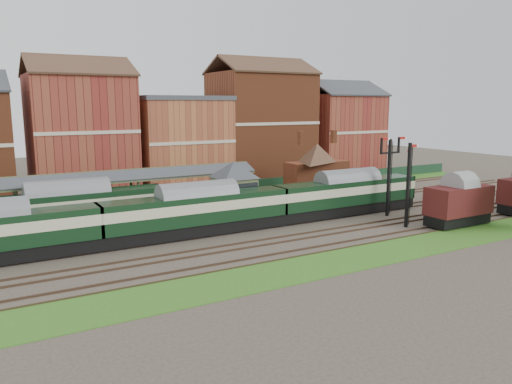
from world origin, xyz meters
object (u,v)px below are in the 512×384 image
dmu_train (198,210)px  platform_railcar (69,208)px  signal_box (234,190)px  goods_van_a (459,202)px  semaphore_bracket (389,172)px

dmu_train → platform_railcar: 11.67m
signal_box → platform_railcar: bearing=167.8°
dmu_train → platform_railcar: platform_railcar is taller
platform_railcar → goods_van_a: 36.25m
dmu_train → platform_railcar: (-9.70, 6.50, 0.03)m
semaphore_bracket → dmu_train: bearing=173.0°
signal_box → platform_railcar: 15.38m
signal_box → goods_van_a: 21.59m
signal_box → goods_van_a: size_ratio=0.90×
semaphore_bracket → dmu_train: semaphore_bracket is taller
semaphore_bracket → goods_van_a: semaphore_bracket is taller
dmu_train → goods_van_a: bearing=-21.3°
goods_van_a → dmu_train: bearing=158.7°
semaphore_bracket → goods_van_a: bearing=-67.3°
platform_railcar → goods_van_a: bearing=-25.3°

